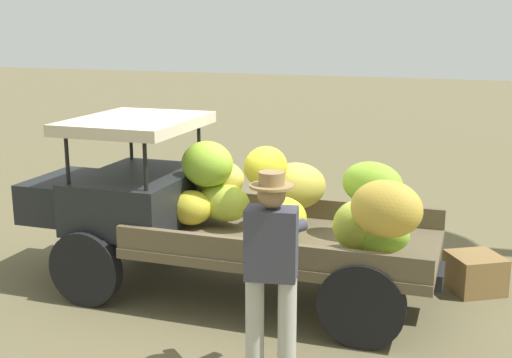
# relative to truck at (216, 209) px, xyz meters

# --- Properties ---
(ground_plane) EXTENTS (60.00, 60.00, 0.00)m
(ground_plane) POSITION_rel_truck_xyz_m (-0.12, -0.09, -0.90)
(ground_plane) COLOR brown
(truck) EXTENTS (4.52, 1.84, 1.83)m
(truck) POSITION_rel_truck_xyz_m (0.00, 0.00, 0.00)
(truck) COLOR black
(truck) RESTS_ON ground
(farmer) EXTENTS (0.52, 0.49, 1.71)m
(farmer) POSITION_rel_truck_xyz_m (-1.14, 1.53, 0.07)
(farmer) COLOR #B3B2AA
(farmer) RESTS_ON ground
(wooden_crate) EXTENTS (0.71, 0.70, 0.40)m
(wooden_crate) POSITION_rel_truck_xyz_m (-2.62, -0.91, -0.70)
(wooden_crate) COLOR olive
(wooden_crate) RESTS_ON ground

